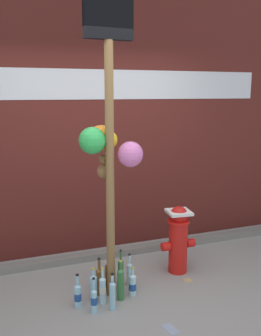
% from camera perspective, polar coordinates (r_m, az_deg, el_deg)
% --- Properties ---
extents(ground_plane, '(14.00, 14.00, 0.00)m').
position_cam_1_polar(ground_plane, '(3.62, 1.06, -21.45)').
color(ground_plane, gray).
extents(building_wall, '(10.00, 0.21, 3.84)m').
position_cam_1_polar(building_wall, '(4.65, -6.50, 10.81)').
color(building_wall, '#561E19').
rests_on(building_wall, ground_plane).
extents(curb_strip, '(8.00, 0.12, 0.08)m').
position_cam_1_polar(curb_strip, '(4.67, -4.76, -12.95)').
color(curb_strip, slate).
rests_on(curb_strip, ground_plane).
extents(memorial_post, '(0.58, 0.42, 2.76)m').
position_cam_1_polar(memorial_post, '(3.47, -3.43, 5.65)').
color(memorial_post, olive).
rests_on(memorial_post, ground_plane).
extents(fire_hydrant, '(0.39, 0.27, 0.75)m').
position_cam_1_polar(fire_hydrant, '(4.24, 7.21, -10.38)').
color(fire_hydrant, red).
rests_on(fire_hydrant, ground_plane).
extents(bottle_0, '(0.07, 0.07, 0.40)m').
position_cam_1_polar(bottle_0, '(3.78, -1.50, -16.99)').
color(bottle_0, '#337038').
rests_on(bottle_0, ground_plane).
extents(bottle_1, '(0.07, 0.07, 0.34)m').
position_cam_1_polar(bottle_1, '(3.78, -5.59, -17.43)').
color(bottle_1, '#93CCE0').
rests_on(bottle_1, ground_plane).
extents(bottle_2, '(0.06, 0.06, 0.36)m').
position_cam_1_polar(bottle_2, '(3.74, -4.22, -17.77)').
color(bottle_2, '#B2DBEA').
rests_on(bottle_2, ground_plane).
extents(bottle_3, '(0.07, 0.07, 0.40)m').
position_cam_1_polar(bottle_3, '(3.93, -3.37, -15.96)').
color(bottle_3, brown).
rests_on(bottle_3, ground_plane).
extents(bottle_4, '(0.07, 0.07, 0.30)m').
position_cam_1_polar(bottle_4, '(3.87, 0.31, -17.13)').
color(bottle_4, '#B2DBEA').
rests_on(bottle_4, ground_plane).
extents(bottle_5, '(0.06, 0.06, 0.42)m').
position_cam_1_polar(bottle_5, '(3.95, -1.47, -15.63)').
color(bottle_5, '#337038').
rests_on(bottle_5, ground_plane).
extents(bottle_6, '(0.06, 0.06, 0.34)m').
position_cam_1_polar(bottle_6, '(3.61, -5.52, -19.19)').
color(bottle_6, '#93CCE0').
rests_on(bottle_6, ground_plane).
extents(bottle_7, '(0.06, 0.06, 0.35)m').
position_cam_1_polar(bottle_7, '(4.06, -2.73, -15.21)').
color(bottle_7, brown).
rests_on(bottle_7, ground_plane).
extents(bottle_8, '(0.06, 0.06, 0.36)m').
position_cam_1_polar(bottle_8, '(3.64, -2.73, -18.49)').
color(bottle_8, '#93CCE0').
rests_on(bottle_8, ground_plane).
extents(bottle_9, '(0.07, 0.07, 0.38)m').
position_cam_1_polar(bottle_9, '(3.88, -4.72, -16.52)').
color(bottle_9, brown).
rests_on(bottle_9, ground_plane).
extents(bottle_10, '(0.06, 0.06, 0.34)m').
position_cam_1_polar(bottle_10, '(4.03, -0.15, -15.53)').
color(bottle_10, '#B2DBEA').
rests_on(bottle_10, ground_plane).
extents(bottle_11, '(0.07, 0.07, 0.33)m').
position_cam_1_polar(bottle_11, '(3.72, -7.94, -18.42)').
color(bottle_11, '#93CCE0').
rests_on(bottle_11, ground_plane).
extents(litter_2, '(0.09, 0.10, 0.01)m').
position_cam_1_polar(litter_2, '(4.22, 8.62, -16.36)').
color(litter_2, tan).
rests_on(litter_2, ground_plane).
extents(litter_3, '(0.12, 0.17, 0.01)m').
position_cam_1_polar(litter_3, '(3.48, 6.08, -22.96)').
color(litter_3, '#8C99B2').
rests_on(litter_3, ground_plane).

